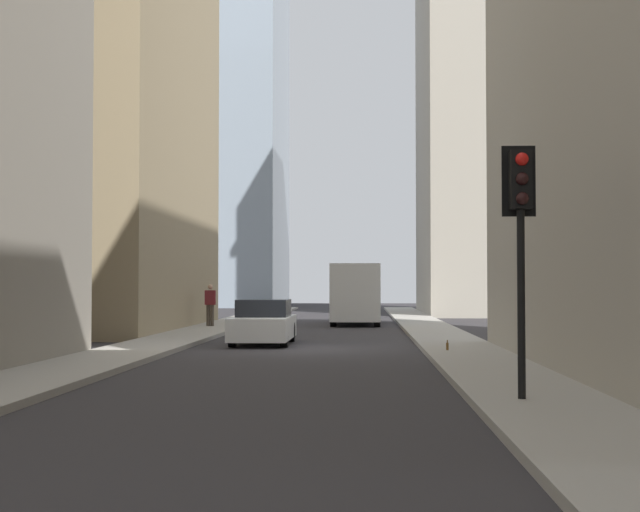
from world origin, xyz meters
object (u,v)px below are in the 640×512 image
Objects in this scene: sedan_white at (263,323)px; traffic_light_foreground at (521,211)px; delivery_truck at (356,294)px; pedestrian at (210,303)px; discarded_bottle at (447,346)px.

sedan_white is 15.74m from traffic_light_foreground.
delivery_truck reaches higher than pedestrian.
discarded_bottle is (-4.28, -5.40, -0.42)m from sedan_white.
pedestrian is at bearing 19.16° from sedan_white.
delivery_truck is 18.88m from discarded_bottle.
delivery_truck is 7.77m from pedestrian.
delivery_truck is 3.64× the size of pedestrian.
delivery_truck is at bearing 5.47° from traffic_light_foreground.
sedan_white is at bearing 51.57° from discarded_bottle.
pedestrian is 16.47m from discarded_bottle.
sedan_white reaches higher than discarded_bottle.
sedan_white is at bearing -160.84° from pedestrian.
discarded_bottle is (-13.93, -8.75, -0.86)m from pedestrian.
traffic_light_foreground is 14.41× the size of discarded_bottle.
sedan_white is at bearing 168.98° from delivery_truck.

